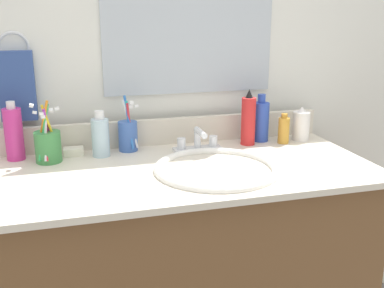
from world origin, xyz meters
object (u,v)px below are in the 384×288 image
at_px(faucet, 198,143).
at_px(bottle_shampoo_blue, 261,121).
at_px(cup_blue_plastic, 128,134).
at_px(bottle_spray_red, 248,120).
at_px(hand_towel, 17,86).
at_px(bottle_soap_pink, 14,134).
at_px(bottle_oil_amber, 284,130).
at_px(cup_green, 48,145).
at_px(bottle_lotion_white, 301,125).
at_px(bottle_gel_clear, 100,136).
at_px(soap_bar, 73,151).

distance_m(faucet, bottle_shampoo_blue, 0.26).
distance_m(faucet, cup_blue_plastic, 0.23).
relative_size(faucet, bottle_spray_red, 0.82).
relative_size(hand_towel, bottle_soap_pink, 1.19).
distance_m(bottle_oil_amber, cup_green, 0.79).
bearing_deg(bottle_spray_red, bottle_lotion_white, 0.54).
relative_size(faucet, bottle_oil_amber, 1.51).
bearing_deg(bottle_spray_red, cup_green, -178.65).
bearing_deg(bottle_gel_clear, cup_blue_plastic, 21.65).
xyz_separation_m(bottle_shampoo_blue, cup_blue_plastic, (-0.47, 0.01, -0.02)).
relative_size(faucet, soap_bar, 2.50).
height_order(faucet, bottle_spray_red, bottle_spray_red).
height_order(faucet, bottle_soap_pink, bottle_soap_pink).
relative_size(bottle_gel_clear, cup_blue_plastic, 0.80).
xyz_separation_m(bottle_spray_red, cup_blue_plastic, (-0.41, 0.04, -0.03)).
xyz_separation_m(bottle_gel_clear, bottle_lotion_white, (0.71, 0.00, -0.01)).
distance_m(faucet, soap_bar, 0.41).
bearing_deg(faucet, bottle_oil_amber, 2.91).
bearing_deg(hand_towel, faucet, -14.27).
bearing_deg(bottle_shampoo_blue, bottle_gel_clear, -176.84).
height_order(bottle_spray_red, soap_bar, bottle_spray_red).
height_order(bottle_gel_clear, cup_blue_plastic, cup_blue_plastic).
distance_m(hand_towel, cup_blue_plastic, 0.38).
xyz_separation_m(bottle_spray_red, cup_green, (-0.67, -0.02, -0.03)).
bearing_deg(bottle_lotion_white, bottle_shampoo_blue, 168.01).
bearing_deg(bottle_lotion_white, cup_green, -178.84).
xyz_separation_m(bottle_gel_clear, bottle_soap_pink, (-0.26, 0.04, 0.02)).
relative_size(bottle_oil_amber, cup_green, 0.55).
height_order(faucet, bottle_oil_amber, bottle_oil_amber).
relative_size(cup_green, cup_blue_plastic, 1.04).
height_order(hand_towel, faucet, hand_towel).
distance_m(bottle_oil_amber, bottle_soap_pink, 0.89).
xyz_separation_m(bottle_oil_amber, bottle_soap_pink, (-0.89, 0.06, 0.04)).
relative_size(bottle_shampoo_blue, bottle_spray_red, 0.87).
height_order(bottle_gel_clear, bottle_shampoo_blue, bottle_shampoo_blue).
height_order(bottle_soap_pink, bottle_spray_red, bottle_spray_red).
xyz_separation_m(bottle_oil_amber, cup_green, (-0.79, 0.00, 0.01)).
distance_m(bottle_gel_clear, soap_bar, 0.11).
distance_m(bottle_lotion_white, cup_green, 0.87).
relative_size(bottle_shampoo_blue, soap_bar, 2.63).
relative_size(bottle_shampoo_blue, bottle_lotion_white, 1.38).
height_order(bottle_lotion_white, bottle_soap_pink, bottle_soap_pink).
relative_size(cup_blue_plastic, soap_bar, 2.88).
height_order(bottle_spray_red, cup_blue_plastic, bottle_spray_red).
xyz_separation_m(faucet, soap_bar, (-0.40, 0.07, -0.02)).
height_order(faucet, soap_bar, faucet).
distance_m(bottle_oil_amber, soap_bar, 0.72).
bearing_deg(bottle_soap_pink, hand_towel, 75.59).
relative_size(hand_towel, cup_green, 1.14).
bearing_deg(bottle_soap_pink, bottle_oil_amber, -3.63).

